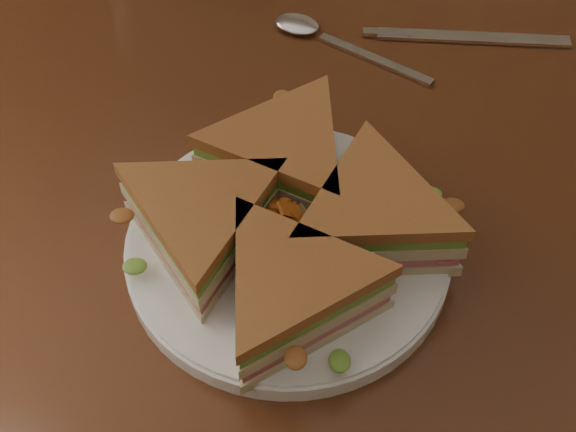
{
  "coord_description": "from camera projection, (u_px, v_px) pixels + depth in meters",
  "views": [
    {
      "loc": [
        0.15,
        -0.46,
        1.29
      ],
      "look_at": [
        -0.01,
        -0.11,
        0.8
      ],
      "focal_mm": 50.0,
      "sensor_mm": 36.0,
      "label": 1
    }
  ],
  "objects": [
    {
      "name": "plate",
      "position": [
        288.0,
        248.0,
        0.66
      ],
      "size": [
        0.27,
        0.27,
        0.02
      ],
      "primitive_type": "cylinder",
      "color": "white",
      "rests_on": "table"
    },
    {
      "name": "crisps_mound",
      "position": [
        288.0,
        223.0,
        0.63
      ],
      "size": [
        0.09,
        0.09,
        0.05
      ],
      "primitive_type": null,
      "color": "#BE5918",
      "rests_on": "plate"
    },
    {
      "name": "table",
      "position": [
        341.0,
        237.0,
        0.8
      ],
      "size": [
        1.2,
        0.8,
        0.75
      ],
      "color": "#37190C",
      "rests_on": "ground"
    },
    {
      "name": "sandwich_wedges",
      "position": [
        288.0,
        220.0,
        0.63
      ],
      "size": [
        0.33,
        0.33,
        0.06
      ],
      "color": "beige",
      "rests_on": "plate"
    },
    {
      "name": "spoon",
      "position": [
        316.0,
        33.0,
        0.84
      ],
      "size": [
        0.18,
        0.05,
        0.01
      ],
      "rotation": [
        0.0,
        0.0,
        -0.17
      ],
      "color": "silver",
      "rests_on": "table"
    },
    {
      "name": "knife",
      "position": [
        459.0,
        38.0,
        0.84
      ],
      "size": [
        0.21,
        0.09,
        0.0
      ],
      "rotation": [
        0.0,
        0.0,
        0.35
      ],
      "color": "silver",
      "rests_on": "table"
    }
  ]
}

